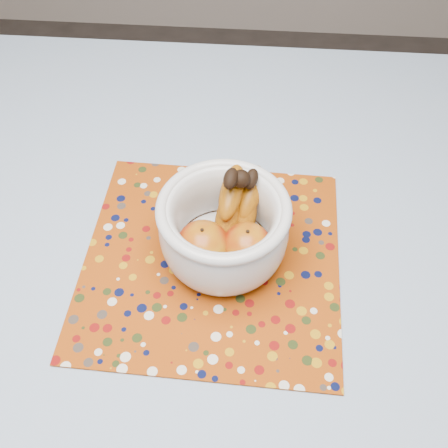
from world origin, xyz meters
The scene contains 4 objects.
table centered at (0.00, 0.00, 0.67)m, with size 1.20×1.20×0.75m.
tablecloth centered at (0.00, 0.00, 0.76)m, with size 1.32×1.32×0.01m, color #6180A2.
placemat centered at (0.07, 0.07, 0.76)m, with size 0.39×0.39×0.00m, color #8B3507.
fruit_bowl centered at (0.09, 0.09, 0.83)m, with size 0.19×0.20×0.15m.
Camera 1 is at (0.12, -0.39, 1.43)m, focal length 42.00 mm.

